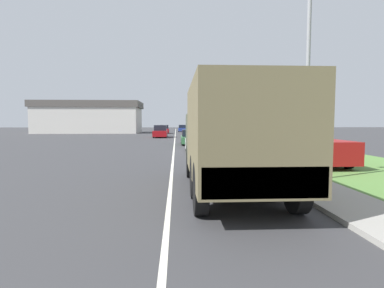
# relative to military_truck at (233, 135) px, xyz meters

# --- Properties ---
(ground_plane) EXTENTS (180.00, 180.00, 0.00)m
(ground_plane) POSITION_rel_military_truck_xyz_m (-1.85, 28.55, -1.73)
(ground_plane) COLOR #38383A
(lane_centre_stripe) EXTENTS (0.12, 120.00, 0.00)m
(lane_centre_stripe) POSITION_rel_military_truck_xyz_m (-1.85, 28.55, -1.72)
(lane_centre_stripe) COLOR silver
(lane_centre_stripe) RESTS_ON ground
(sidewalk_right) EXTENTS (1.80, 120.00, 0.12)m
(sidewalk_right) POSITION_rel_military_truck_xyz_m (2.65, 28.55, -1.67)
(sidewalk_right) COLOR #9E9B93
(sidewalk_right) RESTS_ON ground
(grass_strip_right) EXTENTS (7.00, 120.00, 0.02)m
(grass_strip_right) POSITION_rel_military_truck_xyz_m (7.05, 28.55, -1.72)
(grass_strip_right) COLOR #56843D
(grass_strip_right) RESTS_ON ground
(military_truck) EXTENTS (2.52, 7.09, 3.12)m
(military_truck) POSITION_rel_military_truck_xyz_m (0.00, 0.00, 0.00)
(military_truck) COLOR #474C38
(military_truck) RESTS_ON ground
(car_nearest_ahead) EXTENTS (1.81, 4.12, 1.62)m
(car_nearest_ahead) POSITION_rel_military_truck_xyz_m (-0.09, 12.06, -1.00)
(car_nearest_ahead) COLOR silver
(car_nearest_ahead) RESTS_ON ground
(car_second_ahead) EXTENTS (1.77, 4.34, 1.40)m
(car_second_ahead) POSITION_rel_military_truck_xyz_m (-0.31, 19.77, -1.09)
(car_second_ahead) COLOR #336B3D
(car_second_ahead) RESTS_ON ground
(car_third_ahead) EXTENTS (1.87, 4.83, 1.72)m
(car_third_ahead) POSITION_rel_military_truck_xyz_m (-3.91, 33.39, -0.96)
(car_third_ahead) COLOR maroon
(car_third_ahead) RESTS_ON ground
(car_fourth_ahead) EXTENTS (1.78, 3.97, 1.61)m
(car_fourth_ahead) POSITION_rel_military_truck_xyz_m (-3.97, 48.61, -1.01)
(car_fourth_ahead) COLOR maroon
(car_fourth_ahead) RESTS_ON ground
(car_farthest_ahead) EXTENTS (1.79, 4.38, 1.55)m
(car_farthest_ahead) POSITION_rel_military_truck_xyz_m (-0.34, 58.59, -1.03)
(car_farthest_ahead) COLOR navy
(car_farthest_ahead) RESTS_ON ground
(pickup_truck) EXTENTS (2.05, 5.56, 1.90)m
(pickup_truck) POSITION_rel_military_truck_xyz_m (5.19, 6.42, -0.82)
(pickup_truck) COLOR maroon
(pickup_truck) RESTS_ON grass_strip_right
(lamp_post) EXTENTS (1.69, 0.24, 7.48)m
(lamp_post) POSITION_rel_military_truck_xyz_m (2.70, 1.57, 2.82)
(lamp_post) COLOR gray
(lamp_post) RESTS_ON sidewalk_right
(building_distant) EXTENTS (20.16, 9.79, 6.18)m
(building_distant) POSITION_rel_military_truck_xyz_m (-18.81, 51.77, 1.40)
(building_distant) COLOR beige
(building_distant) RESTS_ON ground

